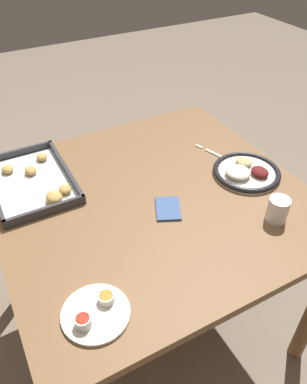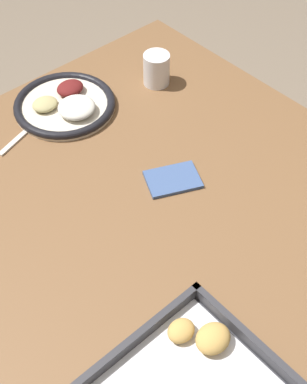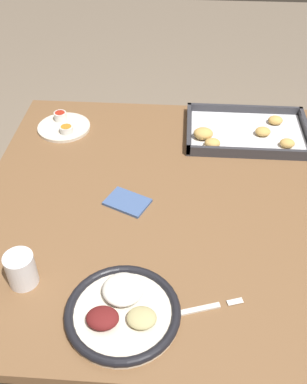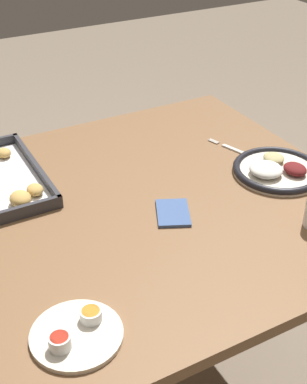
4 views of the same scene
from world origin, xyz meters
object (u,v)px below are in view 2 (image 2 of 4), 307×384
(fork, at_px, (16,141))
(napkin, at_px, (173,179))
(drinking_cup, at_px, (156,69))
(dinner_plate, at_px, (66,104))

(fork, bearing_deg, napkin, 101.67)
(drinking_cup, bearing_deg, napkin, 53.89)
(fork, height_order, napkin, napkin)
(dinner_plate, relative_size, drinking_cup, 2.99)
(fork, height_order, drinking_cup, drinking_cup)
(dinner_plate, height_order, drinking_cup, drinking_cup)
(fork, distance_m, napkin, 0.38)
(fork, relative_size, drinking_cup, 2.25)
(drinking_cup, bearing_deg, fork, -7.47)
(drinking_cup, distance_m, napkin, 0.35)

